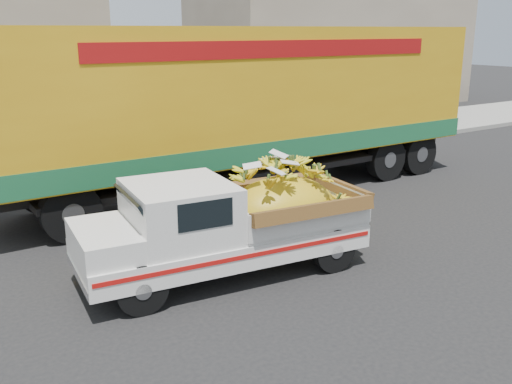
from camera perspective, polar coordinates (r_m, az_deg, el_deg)
ground at (r=9.48m, az=6.19°, el=-7.35°), size 100.00×100.00×0.00m
curb at (r=15.06m, az=-10.52°, el=1.61°), size 60.00×0.25×0.15m
sidewalk at (r=16.97m, az=-13.33°, el=3.04°), size 60.00×4.00×0.14m
building_right at (r=29.85m, az=7.88°, el=14.40°), size 14.00×6.00×6.00m
pickup_truck at (r=8.99m, az=-1.27°, el=-2.84°), size 4.62×2.11×1.57m
semi_trailer at (r=13.24m, az=-0.57°, el=8.95°), size 12.00×2.53×3.80m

